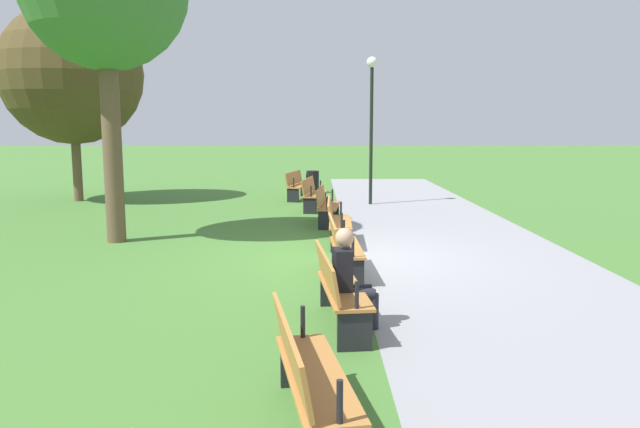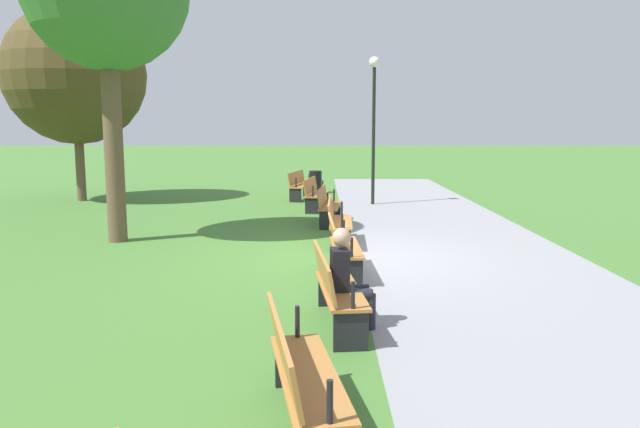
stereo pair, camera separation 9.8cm
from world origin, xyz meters
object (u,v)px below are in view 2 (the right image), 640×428
at_px(bench_2, 328,205).
at_px(trash_bin, 315,182).
at_px(bench_1, 315,193).
at_px(bench_0, 300,185).
at_px(lamp_post, 374,104).
at_px(tree_2, 75,75).
at_px(person_seated, 348,275).
at_px(bench_5, 335,288).
at_px(bench_3, 337,221).
at_px(bench_6, 300,373).
at_px(bench_4, 342,246).

bearing_deg(bench_2, trash_bin, -171.29).
bearing_deg(bench_1, trash_bin, -170.20).
height_order(bench_0, bench_1, same).
xyz_separation_m(bench_1, lamp_post, (-1.22, 1.74, 2.53)).
relative_size(bench_0, tree_2, 0.30).
bearing_deg(lamp_post, bench_1, -54.90).
bearing_deg(person_seated, bench_0, 178.74).
xyz_separation_m(bench_2, person_seated, (7.60, 0.15, 0.16)).
height_order(bench_2, bench_5, same).
bearing_deg(bench_1, bench_3, 15.20).
relative_size(bench_3, bench_6, 0.98).
xyz_separation_m(bench_2, trash_bin, (-6.75, -0.35, -0.08)).
bearing_deg(person_seated, bench_1, 177.02).
relative_size(bench_0, trash_bin, 2.33).
distance_m(bench_0, bench_4, 10.05).
bearing_deg(bench_0, bench_5, 17.11).
xyz_separation_m(bench_0, trash_bin, (-1.78, 0.48, -0.08)).
height_order(bench_6, tree_2, tree_2).
xyz_separation_m(bench_3, person_seated, (5.08, -0.02, 0.16)).
relative_size(bench_3, lamp_post, 0.41).
xyz_separation_m(bench_4, tree_2, (-9.62, -7.90, 3.44)).
bearing_deg(bench_3, trash_bin, -174.88).
distance_m(lamp_post, trash_bin, 4.37).
bearing_deg(person_seated, lamp_post, 167.95).
height_order(bench_0, bench_3, same).
bearing_deg(bench_1, bench_2, 17.10).
xyz_separation_m(bench_0, person_seated, (12.57, 0.98, 0.16)).
height_order(bench_3, bench_5, same).
height_order(bench_5, lamp_post, lamp_post).
bearing_deg(tree_2, bench_0, 93.17).
relative_size(bench_4, lamp_post, 0.41).
bearing_deg(bench_4, bench_0, -176.21).
bearing_deg(person_seated, tree_2, -152.81).
height_order(tree_2, lamp_post, tree_2).
bearing_deg(bench_6, bench_0, 172.38).
distance_m(bench_3, trash_bin, 9.28).
xyz_separation_m(bench_4, trash_bin, (-11.79, -0.52, -0.08)).
distance_m(bench_0, bench_5, 12.55).
relative_size(bench_0, lamp_post, 0.42).
xyz_separation_m(bench_1, bench_6, (12.55, 0.00, 0.00)).
bearing_deg(trash_bin, bench_4, 2.53).
height_order(bench_5, bench_6, same).
bearing_deg(bench_0, tree_2, -73.51).
bearing_deg(bench_0, bench_1, 24.70).
bearing_deg(bench_5, bench_6, -13.29).
bearing_deg(trash_bin, bench_3, 3.21).
distance_m(bench_3, lamp_post, 6.84).
distance_m(bench_2, tree_2, 9.63).
height_order(bench_2, bench_6, same).
bearing_deg(bench_1, lamp_post, 134.62).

